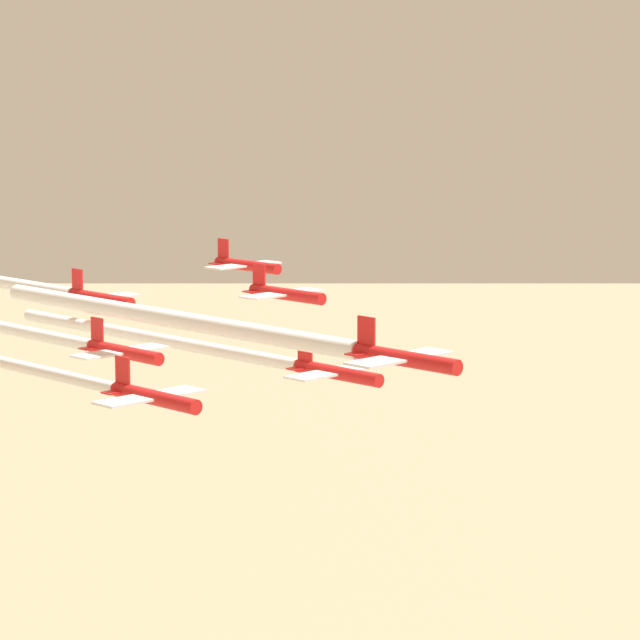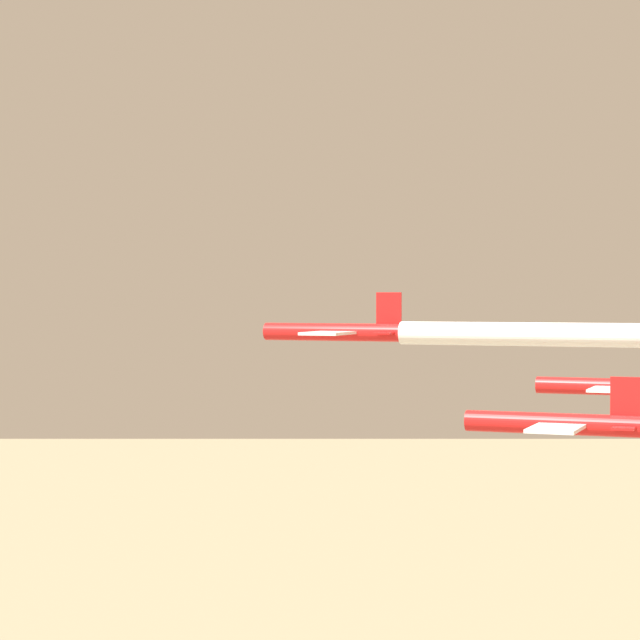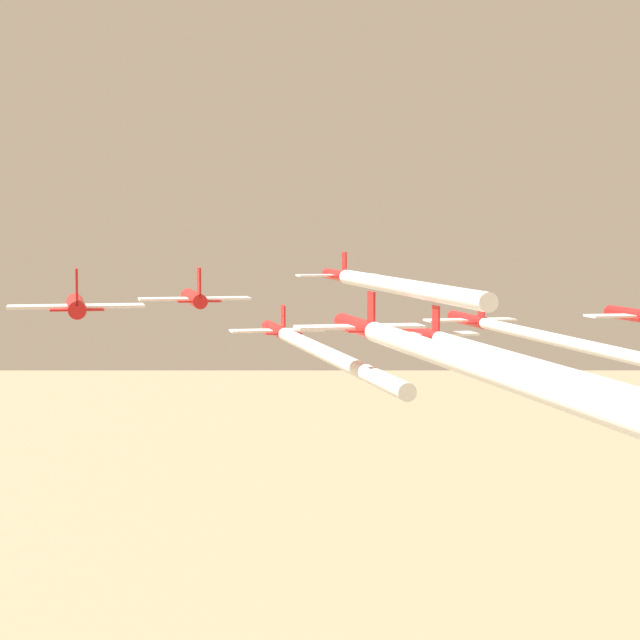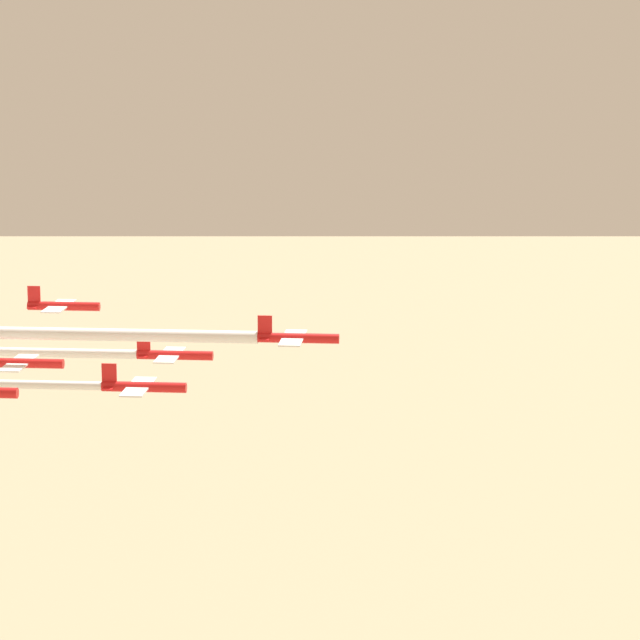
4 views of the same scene
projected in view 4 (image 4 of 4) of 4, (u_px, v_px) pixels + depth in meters
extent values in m
cylinder|color=red|center=(298.00, 338.00, 148.21)|extent=(7.21, 5.26, 0.98)
cube|color=white|center=(293.00, 338.00, 148.26)|extent=(5.93, 7.41, 0.16)
cube|color=red|center=(265.00, 325.00, 148.24)|extent=(1.25, 0.89, 1.96)
cube|color=red|center=(265.00, 338.00, 148.48)|extent=(2.40, 2.91, 0.11)
cylinder|color=red|center=(175.00, 355.00, 158.02)|extent=(7.21, 5.26, 0.98)
cube|color=white|center=(170.00, 355.00, 158.07)|extent=(5.93, 7.41, 0.16)
cube|color=red|center=(144.00, 343.00, 158.05)|extent=(1.25, 0.89, 1.96)
cube|color=red|center=(144.00, 355.00, 158.30)|extent=(2.40, 2.91, 0.11)
cylinder|color=red|center=(144.00, 387.00, 142.07)|extent=(7.21, 5.26, 0.98)
cube|color=white|center=(138.00, 387.00, 142.11)|extent=(5.93, 7.41, 0.16)
cube|color=red|center=(109.00, 374.00, 142.10)|extent=(1.25, 0.89, 1.96)
cube|color=red|center=(110.00, 386.00, 142.34)|extent=(2.40, 2.91, 0.11)
cylinder|color=red|center=(64.00, 306.00, 166.40)|extent=(7.21, 5.26, 0.98)
cube|color=white|center=(59.00, 306.00, 166.45)|extent=(5.93, 7.41, 0.16)
cube|color=red|center=(34.00, 295.00, 166.43)|extent=(1.25, 0.89, 1.96)
cube|color=red|center=(34.00, 306.00, 166.67)|extent=(2.40, 2.91, 0.11)
cylinder|color=red|center=(24.00, 363.00, 151.10)|extent=(7.21, 5.26, 0.98)
cube|color=white|center=(19.00, 363.00, 151.14)|extent=(5.93, 7.41, 0.16)
cylinder|color=white|center=(71.00, 334.00, 150.09)|extent=(31.82, 21.79, 1.24)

